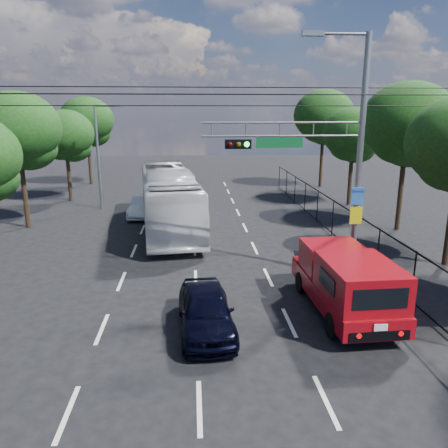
{
  "coord_description": "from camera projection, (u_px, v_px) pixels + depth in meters",
  "views": [
    {
      "loc": [
        -0.07,
        -8.76,
        6.66
      ],
      "look_at": [
        1.03,
        6.13,
        2.8
      ],
      "focal_mm": 35.0,
      "sensor_mm": 36.0,
      "label": 1
    }
  ],
  "objects": [
    {
      "name": "ground",
      "position": [
        199.0,
        407.0,
        10.13
      ],
      "size": [
        120.0,
        120.0,
        0.0
      ],
      "primitive_type": "plane",
      "color": "black",
      "rests_on": "ground"
    },
    {
      "name": "lane_markings",
      "position": [
        194.0,
        238.0,
        23.65
      ],
      "size": [
        6.12,
        38.0,
        0.01
      ],
      "color": "beige",
      "rests_on": "ground"
    },
    {
      "name": "signal_mast",
      "position": [
        330.0,
        149.0,
        16.91
      ],
      "size": [
        6.43,
        0.39,
        9.5
      ],
      "color": "slate",
      "rests_on": "ground"
    },
    {
      "name": "streetlight_left",
      "position": [
        100.0,
        152.0,
        29.94
      ],
      "size": [
        2.09,
        0.22,
        7.08
      ],
      "color": "slate",
      "rests_on": "ground"
    },
    {
      "name": "utility_wires",
      "position": [
        192.0,
        96.0,
        16.85
      ],
      "size": [
        22.0,
        5.04,
        0.74
      ],
      "color": "black",
      "rests_on": "ground"
    },
    {
      "name": "fence_right",
      "position": [
        344.0,
        226.0,
        22.17
      ],
      "size": [
        0.06,
        34.03,
        2.0
      ],
      "color": "black",
      "rests_on": "ground"
    },
    {
      "name": "tree_right_c",
      "position": [
        407.0,
        129.0,
        24.04
      ],
      "size": [
        5.1,
        5.1,
        8.29
      ],
      "color": "black",
      "rests_on": "ground"
    },
    {
      "name": "tree_right_d",
      "position": [
        353.0,
        138.0,
        30.99
      ],
      "size": [
        4.32,
        4.32,
        7.02
      ],
      "color": "black",
      "rests_on": "ground"
    },
    {
      "name": "tree_right_e",
      "position": [
        324.0,
        120.0,
        38.46
      ],
      "size": [
        5.28,
        5.28,
        8.58
      ],
      "color": "black",
      "rests_on": "ground"
    },
    {
      "name": "tree_left_c",
      "position": [
        18.0,
        135.0,
        24.52
      ],
      "size": [
        4.8,
        4.8,
        7.8
      ],
      "color": "black",
      "rests_on": "ground"
    },
    {
      "name": "tree_left_d",
      "position": [
        66.0,
        138.0,
        32.44
      ],
      "size": [
        4.2,
        4.2,
        6.83
      ],
      "color": "black",
      "rests_on": "ground"
    },
    {
      "name": "tree_left_e",
      "position": [
        87.0,
        124.0,
        39.95
      ],
      "size": [
        4.92,
        4.92,
        7.99
      ],
      "color": "black",
      "rests_on": "ground"
    },
    {
      "name": "red_pickup",
      "position": [
        345.0,
        280.0,
        14.65
      ],
      "size": [
        2.32,
        5.9,
        2.17
      ],
      "color": "black",
      "rests_on": "ground"
    },
    {
      "name": "navy_hatchback",
      "position": [
        206.0,
        310.0,
        13.52
      ],
      "size": [
        1.87,
        4.17,
        1.39
      ],
      "primitive_type": "imported",
      "rotation": [
        0.0,
        0.0,
        0.06
      ],
      "color": "black",
      "rests_on": "ground"
    },
    {
      "name": "white_bus",
      "position": [
        169.0,
        199.0,
        25.36
      ],
      "size": [
        4.29,
        12.54,
        3.42
      ],
      "primitive_type": "imported",
      "rotation": [
        0.0,
        0.0,
        0.12
      ],
      "color": "silver",
      "rests_on": "ground"
    },
    {
      "name": "white_van",
      "position": [
        144.0,
        207.0,
        28.38
      ],
      "size": [
        1.78,
        4.11,
        1.31
      ],
      "primitive_type": "imported",
      "rotation": [
        0.0,
        0.0,
        -0.1
      ],
      "color": "silver",
      "rests_on": "ground"
    }
  ]
}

